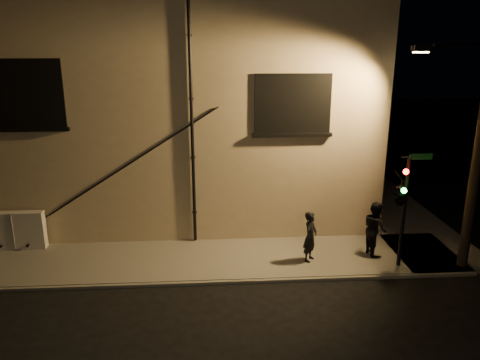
{
  "coord_description": "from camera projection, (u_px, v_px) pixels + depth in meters",
  "views": [
    {
      "loc": [
        -1.26,
        -12.66,
        7.05
      ],
      "look_at": [
        -0.26,
        1.8,
        2.71
      ],
      "focal_mm": 35.0,
      "sensor_mm": 36.0,
      "label": 1
    }
  ],
  "objects": [
    {
      "name": "ground",
      "position": [
        253.0,
        282.0,
        14.21
      ],
      "size": [
        90.0,
        90.0,
        0.0
      ],
      "primitive_type": "plane",
      "color": "black"
    },
    {
      "name": "sidewalk",
      "position": [
        273.0,
        225.0,
        18.46
      ],
      "size": [
        21.0,
        16.0,
        0.12
      ],
      "color": "#615D57",
      "rests_on": "ground"
    },
    {
      "name": "building",
      "position": [
        170.0,
        101.0,
        21.34
      ],
      "size": [
        16.2,
        12.23,
        8.8
      ],
      "color": "tan",
      "rests_on": "ground"
    },
    {
      "name": "utility_cabinet",
      "position": [
        15.0,
        230.0,
        16.04
      ],
      "size": [
        2.03,
        0.34,
        1.33
      ],
      "primitive_type": "cube",
      "color": "beige",
      "rests_on": "sidewalk"
    },
    {
      "name": "pedestrian_a",
      "position": [
        310.0,
        237.0,
        15.12
      ],
      "size": [
        0.67,
        0.73,
        1.67
      ],
      "primitive_type": "imported",
      "rotation": [
        0.0,
        0.0,
        0.98
      ],
      "color": "black",
      "rests_on": "sidewalk"
    },
    {
      "name": "pedestrian_b",
      "position": [
        375.0,
        228.0,
        15.56
      ],
      "size": [
        0.79,
        0.97,
        1.84
      ],
      "primitive_type": "imported",
      "rotation": [
        0.0,
        0.0,
        1.69
      ],
      "color": "black",
      "rests_on": "sidewalk"
    },
    {
      "name": "traffic_signal",
      "position": [
        401.0,
        193.0,
        14.19
      ],
      "size": [
        1.32,
        2.17,
        3.67
      ],
      "color": "black",
      "rests_on": "sidewalk"
    },
    {
      "name": "streetlamp_pole",
      "position": [
        475.0,
        149.0,
        13.99
      ],
      "size": [
        2.03,
        1.39,
        7.43
      ],
      "color": "black",
      "rests_on": "ground"
    }
  ]
}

